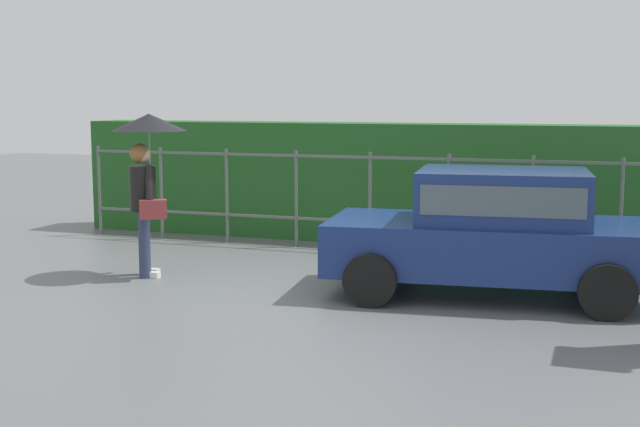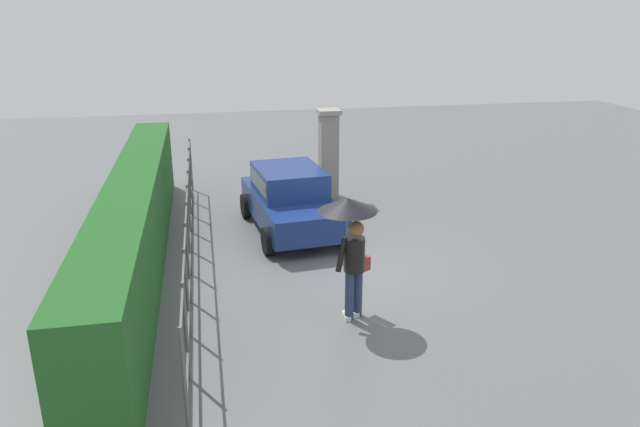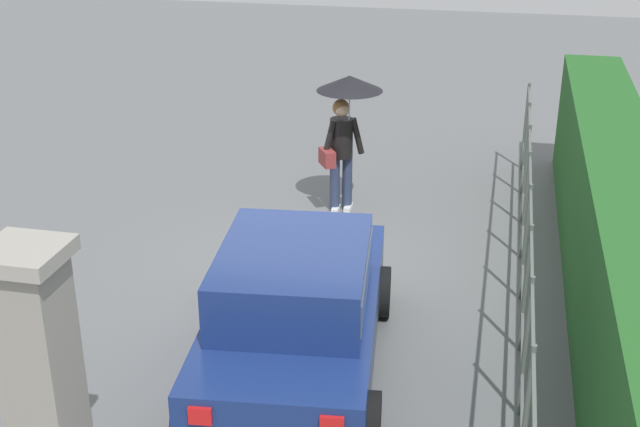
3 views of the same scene
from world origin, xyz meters
TOP-DOWN VIEW (x-y plane):
  - ground_plane at (0.00, 0.00)m, footprint 40.00×40.00m
  - car at (2.35, 0.56)m, footprint 3.88×2.18m
  - pedestrian at (-2.03, 0.23)m, footprint 0.96×0.96m
  - gate_pillar at (4.73, -0.85)m, footprint 0.60×0.60m
  - fence_section at (0.80, 2.85)m, footprint 10.71×0.05m
  - hedge_row at (0.80, 3.84)m, footprint 11.66×0.90m

SIDE VIEW (x-z plane):
  - ground_plane at x=0.00m, z-range 0.00..0.00m
  - car at x=2.35m, z-range 0.06..1.54m
  - fence_section at x=0.80m, z-range 0.08..1.58m
  - hedge_row at x=0.80m, z-range 0.00..1.90m
  - gate_pillar at x=4.73m, z-range 0.03..2.45m
  - pedestrian at x=-2.03m, z-range 0.50..2.60m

